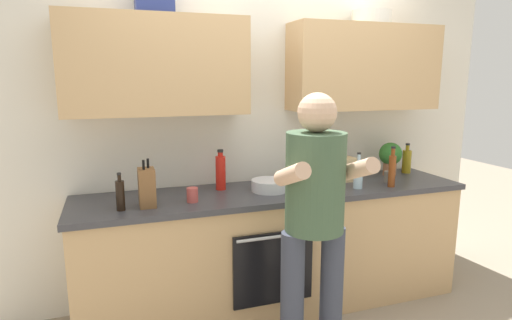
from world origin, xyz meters
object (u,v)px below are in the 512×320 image
at_px(knife_block, 147,187).
at_px(cup_stoneware, 389,177).
at_px(bottle_vinegar, 392,170).
at_px(grocery_bag_bread, 339,170).
at_px(potted_herb, 390,156).
at_px(bottle_hotsauce, 221,172).
at_px(bottle_water, 358,175).
at_px(person_standing, 315,209).
at_px(bottle_soy, 120,195).
at_px(bottle_oil, 407,161).
at_px(cup_ceramic, 192,195).
at_px(mixing_bowl, 270,185).

bearing_deg(knife_block, cup_stoneware, 0.91).
bearing_deg(bottle_vinegar, grocery_bag_bread, 134.60).
bearing_deg(grocery_bag_bread, potted_herb, 4.19).
xyz_separation_m(bottle_hotsauce, knife_block, (-0.54, -0.25, -0.01)).
xyz_separation_m(bottle_water, knife_block, (-1.50, 0.04, 0.02)).
bearing_deg(bottle_water, grocery_bag_bread, 94.43).
distance_m(person_standing, potted_herb, 1.34).
bearing_deg(bottle_water, person_standing, -139.84).
bearing_deg(potted_herb, bottle_vinegar, -124.14).
relative_size(bottle_soy, knife_block, 0.78).
xyz_separation_m(bottle_soy, grocery_bag_bread, (1.64, 0.23, -0.01)).
bearing_deg(grocery_bag_bread, knife_block, -172.38).
distance_m(bottle_oil, cup_ceramic, 1.90).
xyz_separation_m(bottle_hotsauce, cup_ceramic, (-0.25, -0.25, -0.08)).
xyz_separation_m(bottle_vinegar, potted_herb, (0.22, 0.32, 0.03)).
relative_size(person_standing, grocery_bag_bread, 6.30).
xyz_separation_m(cup_ceramic, potted_herb, (1.69, 0.23, 0.11)).
height_order(bottle_vinegar, knife_block, bottle_vinegar).
height_order(bottle_soy, bottle_vinegar, bottle_vinegar).
relative_size(potted_herb, grocery_bag_bread, 1.07).
height_order(bottle_soy, potted_herb, potted_herb).
distance_m(bottle_soy, grocery_bag_bread, 1.66).
bearing_deg(bottle_vinegar, cup_ceramic, 176.60).
height_order(bottle_oil, bottle_soy, bottle_oil).
bearing_deg(mixing_bowl, person_standing, -87.18).
bearing_deg(bottle_water, cup_ceramic, 177.84).
relative_size(bottle_soy, bottle_water, 0.89).
bearing_deg(cup_ceramic, potted_herb, 7.81).
bearing_deg(bottle_soy, bottle_hotsauce, 22.22).
bearing_deg(cup_ceramic, mixing_bowl, 9.36).
bearing_deg(bottle_hotsauce, person_standing, -66.34).
xyz_separation_m(bottle_hotsauce, grocery_bag_bread, (0.94, -0.05, -0.04)).
height_order(bottle_soy, bottle_hotsauce, bottle_hotsauce).
xyz_separation_m(person_standing, potted_herb, (1.08, 0.79, 0.11)).
xyz_separation_m(bottle_oil, bottle_water, (-0.67, -0.32, -0.00)).
bearing_deg(cup_stoneware, cup_ceramic, -179.02).
height_order(cup_ceramic, mixing_bowl, cup_ceramic).
xyz_separation_m(person_standing, bottle_hotsauce, (-0.35, 0.80, 0.08)).
bearing_deg(bottle_soy, person_standing, -26.21).
bearing_deg(person_standing, mixing_bowl, 92.82).
height_order(person_standing, bottle_hotsauce, person_standing).
distance_m(person_standing, mixing_bowl, 0.65).
bearing_deg(grocery_bag_bread, cup_ceramic, -170.71).
bearing_deg(person_standing, knife_block, 148.07).
bearing_deg(bottle_oil, potted_herb, -168.90).
height_order(bottle_soy, cup_ceramic, bottle_soy).
xyz_separation_m(bottle_soy, cup_ceramic, (0.45, 0.04, -0.05)).
xyz_separation_m(mixing_bowl, potted_herb, (1.11, 0.14, 0.12)).
bearing_deg(grocery_bag_bread, person_standing, -127.99).
distance_m(person_standing, knife_block, 1.05).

